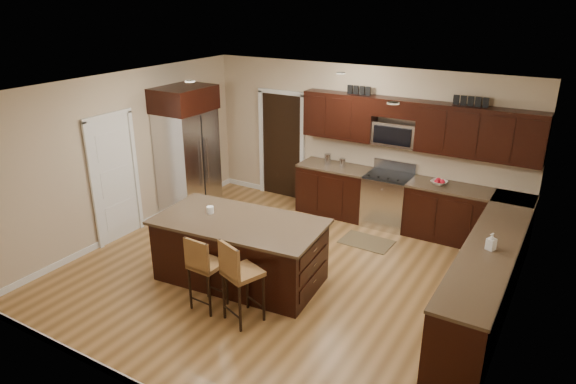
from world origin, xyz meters
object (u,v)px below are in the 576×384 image
Objects in this scene: stool_mid at (204,265)px; refrigerator at (187,151)px; range at (387,200)px; island at (240,252)px; stool_right at (238,273)px.

refrigerator is at bearing 136.39° from stool_mid.
range is 3.05m from island.
range is 1.08× the size of stool_mid.
island is (-1.12, -2.84, -0.04)m from range.
range is 3.84m from stool_mid.
stool_right is (0.54, -0.00, 0.05)m from stool_mid.
stool_right is at bearing 2.37° from stool_mid.
stool_right is at bearing -60.57° from island.
refrigerator is at bearing 140.68° from island.
refrigerator is (-2.76, 2.31, 0.51)m from stool_right.
island is at bearing -33.94° from refrigerator.
stool_mid is 0.54m from stool_right.
refrigerator reaches higher than island.
stool_right is (-0.54, -3.68, 0.22)m from range.
stool_right reaches higher than island.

